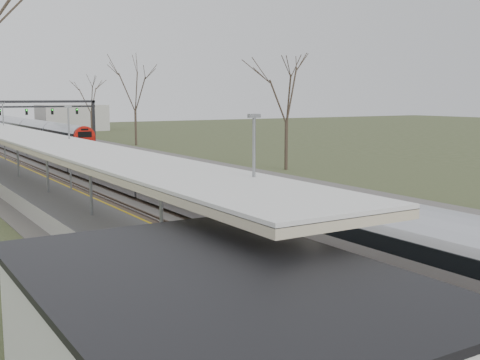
% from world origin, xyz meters
% --- Properties ---
extents(track_bed, '(24.00, 160.00, 0.22)m').
position_xyz_m(track_bed, '(0.26, 55.00, 0.06)').
color(track_bed, '#474442').
rests_on(track_bed, ground).
extents(platform, '(3.50, 69.00, 1.00)m').
position_xyz_m(platform, '(-9.05, 37.50, 0.50)').
color(platform, '#9E9B93').
rests_on(platform, ground).
extents(canopy, '(4.10, 50.00, 3.11)m').
position_xyz_m(canopy, '(-9.05, 32.99, 3.93)').
color(canopy, slate).
rests_on(canopy, platform).
extents(signal_gantry, '(21.00, 0.59, 6.08)m').
position_xyz_m(signal_gantry, '(0.29, 84.99, 4.91)').
color(signal_gantry, black).
rests_on(signal_gantry, ground).
extents(tree_east_far, '(5.00, 5.00, 10.30)m').
position_xyz_m(tree_east_far, '(14.00, 42.00, 7.29)').
color(tree_east_far, '#2D231C').
rests_on(tree_east_far, ground).
extents(train_near, '(2.62, 90.21, 3.05)m').
position_xyz_m(train_near, '(-2.50, 48.42, 1.48)').
color(train_near, '#B3B5BD').
rests_on(train_near, ground).
extents(train_far, '(2.62, 60.21, 3.05)m').
position_xyz_m(train_far, '(4.50, 100.11, 1.48)').
color(train_far, '#B3B5BD').
rests_on(train_far, ground).
extents(passenger, '(0.41, 0.62, 1.68)m').
position_xyz_m(passenger, '(-8.76, 13.38, 1.84)').
color(passenger, '#334C64').
rests_on(passenger, platform).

